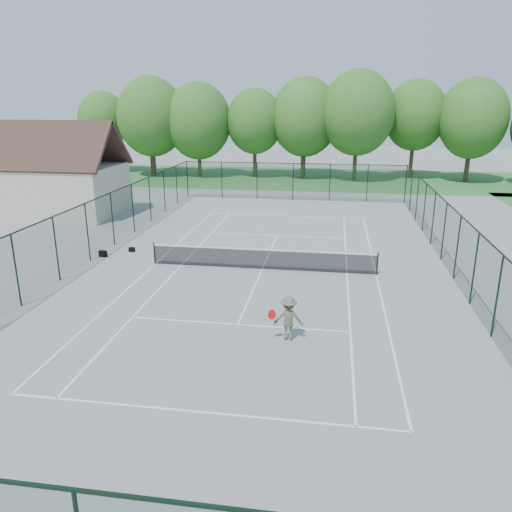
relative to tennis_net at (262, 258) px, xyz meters
name	(u,v)px	position (x,y,z in m)	size (l,w,h in m)	color
ground	(262,269)	(0.00, 0.00, -0.58)	(140.00, 140.00, 0.00)	gray
grass_far	(302,178)	(0.00, 30.00, -0.57)	(80.00, 16.00, 0.01)	#3A7737
court_lines	(262,269)	(0.00, 0.00, -0.57)	(11.05, 23.85, 0.01)	white
tennis_net	(262,258)	(0.00, 0.00, 0.00)	(11.08, 0.08, 1.10)	black
fence_enclosure	(262,239)	(0.00, 0.00, 0.98)	(18.05, 36.05, 3.02)	#1A3B20
utility_building	(59,171)	(-16.00, 10.00, 2.54)	(8.60, 6.27, 6.63)	beige
tree_line_far	(304,120)	(0.00, 30.00, 5.42)	(39.40, 6.40, 9.70)	#473721
sports_bag_a	(103,254)	(-8.65, 0.74, -0.42)	(0.40, 0.24, 0.32)	black
sports_bag_b	(132,250)	(-7.48, 1.83, -0.45)	(0.31, 0.19, 0.24)	black
tennis_player	(288,318)	(1.94, -7.29, 0.22)	(1.89, 0.85, 1.58)	#5B5F45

